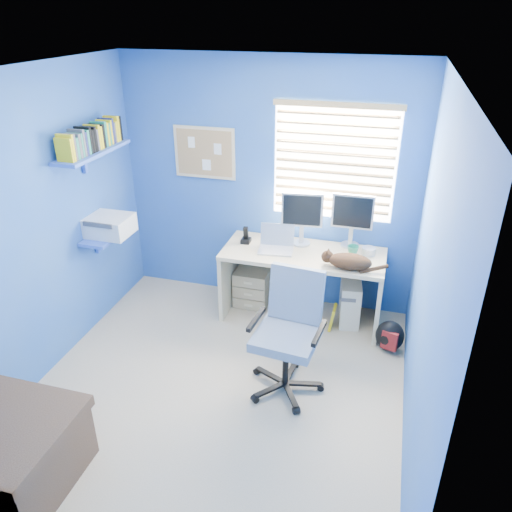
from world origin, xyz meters
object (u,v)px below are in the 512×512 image
(cat, at_px, (350,261))
(office_chair, at_px, (288,348))
(tower_pc, at_px, (350,300))
(desk, at_px, (302,285))
(laptop, at_px, (276,241))

(cat, distance_m, office_chair, 1.01)
(cat, bearing_deg, office_chair, -108.58)
(cat, bearing_deg, tower_pc, 92.57)
(tower_pc, bearing_deg, cat, -100.84)
(cat, xyz_separation_m, tower_pc, (0.02, 0.30, -0.59))
(tower_pc, relative_size, office_chair, 0.44)
(tower_pc, height_order, office_chair, office_chair)
(desk, xyz_separation_m, laptop, (-0.26, -0.05, 0.48))
(office_chair, bearing_deg, laptop, 109.57)
(desk, distance_m, laptop, 0.55)
(office_chair, bearing_deg, cat, 65.83)
(laptop, height_order, tower_pc, laptop)
(desk, xyz_separation_m, office_chair, (0.09, -1.04, 0.01))
(tower_pc, xyz_separation_m, office_chair, (-0.39, -1.13, 0.16))
(laptop, xyz_separation_m, office_chair, (0.35, -1.00, -0.47))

